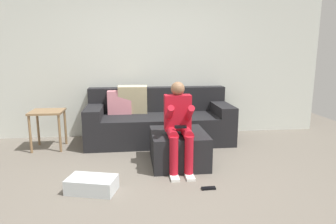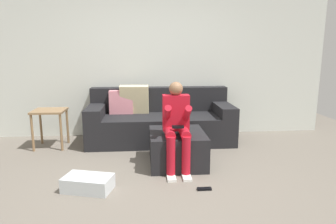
{
  "view_description": "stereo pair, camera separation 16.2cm",
  "coord_description": "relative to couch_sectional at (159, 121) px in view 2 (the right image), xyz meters",
  "views": [
    {
      "loc": [
        -0.29,
        -3.1,
        1.47
      ],
      "look_at": [
        0.22,
        1.19,
        0.6
      ],
      "focal_mm": 32.4,
      "sensor_mm": 36.0,
      "label": 1
    },
    {
      "loc": [
        -0.13,
        -3.12,
        1.47
      ],
      "look_at": [
        0.22,
        1.19,
        0.6
      ],
      "focal_mm": 32.4,
      "sensor_mm": 36.0,
      "label": 2
    }
  ],
  "objects": [
    {
      "name": "ground_plane",
      "position": [
        -0.12,
        -1.76,
        -0.33
      ],
      "size": [
        8.02,
        8.02,
        0.0
      ],
      "primitive_type": "plane",
      "color": "#6B6359"
    },
    {
      "name": "couch_sectional",
      "position": [
        0.0,
        0.0,
        0.0
      ],
      "size": [
        2.32,
        0.94,
        0.92
      ],
      "color": "black",
      "rests_on": "ground_plane"
    },
    {
      "name": "wall_back",
      "position": [
        -0.12,
        0.46,
        0.99
      ],
      "size": [
        6.17,
        0.1,
        2.65
      ],
      "primitive_type": "cube",
      "color": "silver",
      "rests_on": "ground_plane"
    },
    {
      "name": "person_seated",
      "position": [
        0.15,
        -1.29,
        0.27
      ],
      "size": [
        0.33,
        0.58,
        1.1
      ],
      "color": "red",
      "rests_on": "ground_plane"
    },
    {
      "name": "remote_near_ottoman",
      "position": [
        0.38,
        -1.89,
        -0.32
      ],
      "size": [
        0.16,
        0.06,
        0.02
      ],
      "primitive_type": "cube",
      "rotation": [
        0.0,
        0.0,
        0.03
      ],
      "color": "black",
      "rests_on": "ground_plane"
    },
    {
      "name": "storage_bin",
      "position": [
        -0.86,
        -1.79,
        -0.25
      ],
      "size": [
        0.57,
        0.42,
        0.16
      ],
      "primitive_type": "cube",
      "rotation": [
        0.0,
        0.0,
        -0.28
      ],
      "color": "silver",
      "rests_on": "ground_plane"
    },
    {
      "name": "ottoman",
      "position": [
        0.18,
        -1.08,
        -0.12
      ],
      "size": [
        0.71,
        0.81,
        0.43
      ],
      "primitive_type": "cube",
      "color": "black",
      "rests_on": "ground_plane"
    },
    {
      "name": "side_table",
      "position": [
        -1.69,
        -0.22,
        0.15
      ],
      "size": [
        0.48,
        0.45,
        0.59
      ],
      "color": "olive",
      "rests_on": "ground_plane"
    }
  ]
}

